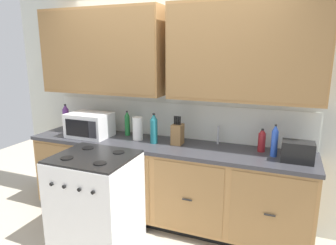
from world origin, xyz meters
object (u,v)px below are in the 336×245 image
at_px(bottle_green, 127,123).
at_px(bottle_blue, 275,141).
at_px(toaster, 298,152).
at_px(bottle_red, 262,140).
at_px(stove_range, 96,201).
at_px(paper_towel_roll, 138,128).
at_px(bottle_teal, 154,129).
at_px(bottle_violet, 66,118).
at_px(microwave, 90,125).
at_px(knife_block, 178,134).

relative_size(bottle_green, bottle_blue, 0.94).
xyz_separation_m(toaster, bottle_red, (-0.33, 0.18, 0.02)).
xyz_separation_m(stove_range, bottle_green, (-0.07, 0.79, 0.60)).
height_order(paper_towel_roll, bottle_teal, bottle_teal).
relative_size(bottle_violet, bottle_green, 1.13).
height_order(bottle_green, bottle_teal, bottle_teal).
bearing_deg(microwave, stove_range, -52.04).
bearing_deg(bottle_green, paper_towel_roll, -30.44).
bearing_deg(knife_block, microwave, -174.88).
height_order(bottle_green, bottle_blue, bottle_blue).
bearing_deg(bottle_violet, bottle_blue, -1.61).
bearing_deg(paper_towel_roll, bottle_green, 149.56).
height_order(stove_range, bottle_violet, bottle_violet).
bearing_deg(bottle_green, toaster, -6.63).
bearing_deg(bottle_blue, microwave, -178.09).
height_order(stove_range, paper_towel_roll, paper_towel_roll).
xyz_separation_m(knife_block, bottle_teal, (-0.25, -0.06, 0.05)).
relative_size(microwave, bottle_teal, 1.45).
bearing_deg(bottle_red, paper_towel_roll, -176.59).
bearing_deg(bottle_violet, paper_towel_roll, -2.45).
distance_m(microwave, paper_towel_roll, 0.59).
bearing_deg(bottle_blue, bottle_red, 139.20).
relative_size(bottle_green, bottle_teal, 0.89).
height_order(microwave, knife_block, knife_block).
bearing_deg(stove_range, microwave, 127.96).
bearing_deg(knife_block, paper_towel_roll, -179.92).
bearing_deg(paper_towel_roll, stove_range, -100.77).
height_order(bottle_violet, bottle_blue, bottle_violet).
height_order(knife_block, bottle_teal, bottle_teal).
xyz_separation_m(knife_block, bottle_red, (0.86, 0.08, -0.00)).
bearing_deg(microwave, bottle_blue, 1.91).
height_order(bottle_violet, bottle_green, bottle_violet).
bearing_deg(bottle_green, microwave, -151.10).
bearing_deg(toaster, paper_towel_roll, 176.56).
height_order(microwave, bottle_green, bottle_green).
relative_size(bottle_red, bottle_blue, 0.75).
bearing_deg(bottle_red, bottle_violet, -179.14).
distance_m(microwave, bottle_green, 0.44).
distance_m(stove_range, bottle_teal, 0.94).
xyz_separation_m(knife_block, bottle_violet, (-1.52, 0.04, 0.05)).
distance_m(knife_block, bottle_green, 0.69).
relative_size(stove_range, bottle_violet, 2.84).
bearing_deg(paper_towel_roll, toaster, -3.44).
bearing_deg(bottle_blue, paper_towel_roll, 178.99).
height_order(toaster, bottle_teal, bottle_teal).
bearing_deg(bottle_green, bottle_violet, -175.07).
relative_size(microwave, bottle_red, 2.05).
height_order(knife_block, bottle_green, knife_block).
distance_m(knife_block, bottle_blue, 0.99).
bearing_deg(bottle_red, knife_block, -174.76).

